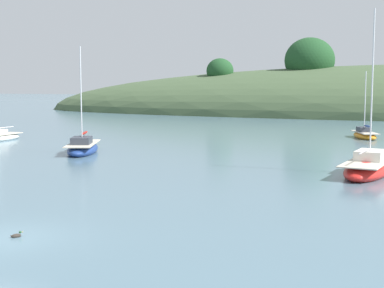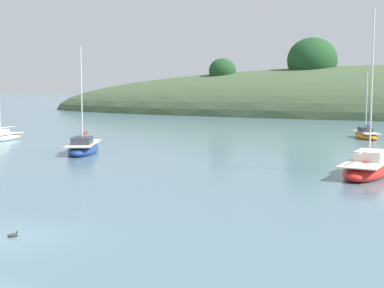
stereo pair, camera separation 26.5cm
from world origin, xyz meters
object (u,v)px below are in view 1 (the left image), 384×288
Objects in this scene: sailboat_grey_yawl at (83,148)px; duck_straggler at (16,236)px; sailboat_black_sloop at (365,135)px; sailboat_teal_outer at (0,137)px; sailboat_blue_center at (368,168)px.

sailboat_grey_yawl is 23.58m from duck_straggler.
sailboat_black_sloop is 34.09m from sailboat_teal_outer.
sailboat_grey_yawl reaches higher than sailboat_black_sloop.
sailboat_black_sloop is at bearing 76.00° from duck_straggler.
duck_straggler is at bearing -65.85° from sailboat_grey_yawl.
sailboat_grey_yawl is at bearing -26.07° from sailboat_teal_outer.
sailboat_black_sloop is 0.99× the size of sailboat_teal_outer.
sailboat_teal_outer is at bearing 128.18° from duck_straggler.
sailboat_teal_outer is 33.89m from sailboat_blue_center.
sailboat_grey_yawl is at bearing 169.99° from sailboat_blue_center.
sailboat_teal_outer reaches higher than duck_straggler.
sailboat_black_sloop is at bearing 22.43° from sailboat_teal_outer.
sailboat_grey_yawl is (-19.70, -18.79, 0.06)m from sailboat_black_sloop.
sailboat_grey_yawl is (11.82, -5.78, 0.07)m from sailboat_teal_outer.
sailboat_teal_outer is 34.72m from duck_straggler.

